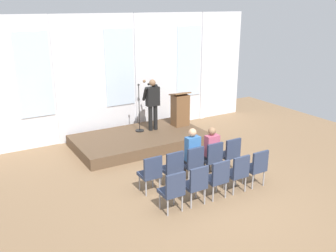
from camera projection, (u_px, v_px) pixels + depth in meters
name	position (u px, v px, depth m)	size (l,w,h in m)	color
ground_plane	(225.00, 204.00, 8.39)	(14.85, 14.85, 0.00)	#846647
rear_partition	(120.00, 75.00, 12.45)	(10.20, 0.14, 3.98)	silver
stage_platform	(140.00, 140.00, 11.83)	(4.04, 2.29, 0.33)	brown
speaker	(152.00, 101.00, 11.97)	(0.50, 0.69, 1.67)	black
mic_stand	(139.00, 121.00, 12.03)	(0.28, 0.28, 1.55)	black
lectern	(180.00, 109.00, 12.56)	(0.60, 0.48, 1.16)	brown
chair_r0_c0	(151.00, 172.00, 8.71)	(0.46, 0.44, 0.94)	#99999E
chair_r0_c1	(173.00, 167.00, 8.99)	(0.46, 0.44, 0.94)	#99999E
chair_r0_c2	(193.00, 162.00, 9.28)	(0.46, 0.44, 0.94)	#99999E
audience_r0_c2	(191.00, 152.00, 9.27)	(0.36, 0.39, 1.39)	#2D2D33
chair_r0_c3	(212.00, 157.00, 9.56)	(0.46, 0.44, 0.94)	#99999E
audience_r0_c3	(210.00, 149.00, 9.57)	(0.36, 0.39, 1.32)	#2D2D33
chair_r0_c4	(230.00, 153.00, 9.85)	(0.46, 0.44, 0.94)	#99999E
chair_r1_c0	(173.00, 189.00, 7.90)	(0.46, 0.44, 0.94)	#99999E
chair_r1_c1	(196.00, 183.00, 8.18)	(0.46, 0.44, 0.94)	#99999E
chair_r1_c2	(217.00, 177.00, 8.47)	(0.46, 0.44, 0.94)	#99999E
chair_r1_c3	(238.00, 171.00, 8.75)	(0.46, 0.44, 0.94)	#99999E
chair_r1_c4	(257.00, 166.00, 9.04)	(0.46, 0.44, 0.94)	#99999E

